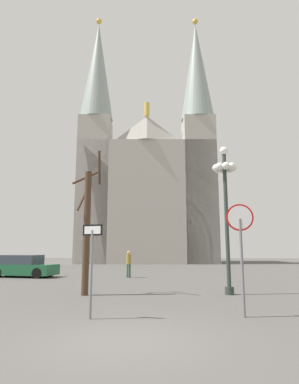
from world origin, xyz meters
name	(u,v)px	position (x,y,z in m)	size (l,w,h in m)	color
ground_plane	(125,342)	(0.00, 0.00, 0.00)	(120.00, 120.00, 0.00)	#514F4C
cathedral	(147,183)	(-2.01, 37.07, 10.62)	(18.36, 11.65, 34.01)	#ADA89E
stop_sign	(241,237)	(2.86, 2.48, 2.11)	(0.75, 0.08, 3.03)	slate
one_way_arrow_sign	(92,258)	(-1.17, 2.02, 1.54)	(0.57, 0.19, 2.44)	slate
street_lamp	(225,191)	(3.27, 6.91, 4.20)	(1.03, 1.03, 6.10)	#2D3833
bare_tree	(87,227)	(-2.43, 6.41, 2.67)	(1.35, 1.22, 5.78)	#473323
parked_car_near_green	(24,267)	(-8.53, 14.51, 0.66)	(4.34, 2.36, 1.40)	#1E5B38
pedestrian_walking	(129,261)	(-1.70, 14.57, 1.01)	(0.32, 0.32, 1.67)	#33663F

